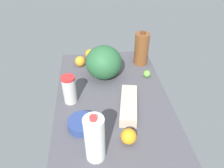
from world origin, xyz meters
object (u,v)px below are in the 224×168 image
object	(u,v)px
orange_by_jug	(80,61)
mixing_bowl	(82,124)
lime_loose	(147,74)
orange_beside_bowl	(129,136)
orange_near_front	(90,54)
lemon_far_back	(111,56)
milk_jug	(95,139)
egg_carton	(129,105)
tumbler_cup	(69,90)
watermelon	(104,62)
chocolate_milk_jug	(141,49)

from	to	relation	value
orange_by_jug	mixing_bowl	bearing A→B (deg)	-178.86
lime_loose	orange_beside_bowl	world-z (taller)	orange_beside_bowl
orange_near_front	lemon_far_back	xyz separation A→B (cm)	(-4.03, -17.87, -0.93)
milk_jug	egg_carton	bearing A→B (deg)	-34.78
tumbler_cup	mixing_bowl	bearing A→B (deg)	-162.52
watermelon	chocolate_milk_jug	size ratio (longest dim) A/B	0.96
orange_beside_bowl	lemon_far_back	xyz separation A→B (cm)	(87.49, 0.03, -1.04)
tumbler_cup	lime_loose	world-z (taller)	tumbler_cup
tumbler_cup	orange_beside_bowl	size ratio (longest dim) A/B	2.26
chocolate_milk_jug	orange_by_jug	bearing A→B (deg)	88.61
tumbler_cup	orange_by_jug	distance (cm)	44.35
orange_beside_bowl	orange_by_jug	xyz separation A→B (cm)	(80.69, 26.41, -0.10)
milk_jug	lemon_far_back	bearing A→B (deg)	-10.84
tumbler_cup	orange_near_front	xyz separation A→B (cm)	(54.40, -14.65, -5.59)
tumbler_cup	mixing_bowl	xyz separation A→B (cm)	(-23.78, -7.49, -7.16)
tumbler_cup	chocolate_milk_jug	world-z (taller)	chocolate_milk_jug
lime_loose	orange_by_jug	size ratio (longest dim) A/B	0.65
lemon_far_back	orange_by_jug	bearing A→B (deg)	104.45
egg_carton	mixing_bowl	xyz separation A→B (cm)	(-12.23, 29.57, -0.56)
milk_jug	lemon_far_back	world-z (taller)	milk_jug
orange_beside_bowl	tumbler_cup	bearing A→B (deg)	41.25
watermelon	egg_carton	bearing A→B (deg)	-161.42
mixing_bowl	orange_by_jug	xyz separation A→B (cm)	(67.35, 1.34, 1.57)
mixing_bowl	lemon_far_back	distance (cm)	78.26
watermelon	milk_jug	bearing A→B (deg)	171.99
chocolate_milk_jug	milk_jug	xyz separation A→B (cm)	(-86.49, 41.86, 0.20)
milk_jug	lime_loose	bearing A→B (deg)	-32.71
watermelon	mixing_bowl	world-z (taller)	watermelon
orange_beside_bowl	orange_near_front	size ratio (longest dim) A/B	1.02
lime_loose	orange_near_front	size ratio (longest dim) A/B	0.65
orange_beside_bowl	orange_by_jug	bearing A→B (deg)	18.12
tumbler_cup	chocolate_milk_jug	distance (cm)	70.53
milk_jug	orange_beside_bowl	size ratio (longest dim) A/B	3.30
lemon_far_back	watermelon	bearing A→B (deg)	161.19
orange_beside_bowl	orange_near_front	world-z (taller)	orange_beside_bowl
orange_near_front	orange_by_jug	xyz separation A→B (cm)	(-10.83, 8.50, 0.00)
egg_carton	orange_beside_bowl	bearing A→B (deg)	-178.66
tumbler_cup	orange_beside_bowl	xyz separation A→B (cm)	(-37.13, -32.56, -5.48)
orange_near_front	milk_jug	bearing A→B (deg)	179.87
tumbler_cup	milk_jug	xyz separation A→B (cm)	(-44.14, -14.43, 3.71)
chocolate_milk_jug	lemon_far_back	xyz separation A→B (cm)	(8.02, 23.76, -10.03)
chocolate_milk_jug	tumbler_cup	bearing A→B (deg)	126.96
watermelon	lemon_far_back	world-z (taller)	watermelon
watermelon	tumbler_cup	size ratio (longest dim) A/B	1.39
egg_carton	lemon_far_back	distance (cm)	62.08
tumbler_cup	watermelon	bearing A→B (deg)	-42.77
milk_jug	tumbler_cup	bearing A→B (deg)	18.10
lime_loose	tumbler_cup	bearing A→B (deg)	111.16
mixing_bowl	lime_loose	world-z (taller)	lime_loose
egg_carton	mixing_bowl	size ratio (longest dim) A/B	2.00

